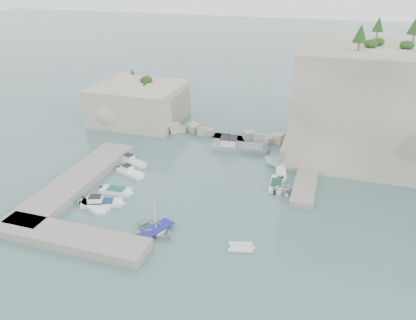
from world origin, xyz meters
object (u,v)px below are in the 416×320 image
(motorboat_d, at_px, (102,205))
(tender_east_b, at_px, (276,186))
(tender_east_a, at_px, (283,192))
(motorboat_b, at_px, (131,174))
(motorboat_c, at_px, (116,192))
(inflatable_dinghy, at_px, (240,248))
(motorboat_e, at_px, (94,207))
(rowboat, at_px, (156,232))
(work_boat, at_px, (239,150))
(tender_east_c, at_px, (281,175))
(tender_east_d, at_px, (279,167))
(motorboat_a, at_px, (132,164))

(motorboat_d, height_order, tender_east_b, motorboat_d)
(tender_east_a, bearing_deg, motorboat_b, 72.87)
(motorboat_c, relative_size, inflatable_dinghy, 1.58)
(motorboat_e, relative_size, rowboat, 0.95)
(tender_east_a, height_order, work_boat, work_boat)
(motorboat_c, relative_size, tender_east_a, 1.40)
(inflatable_dinghy, bearing_deg, motorboat_b, 134.96)
(motorboat_e, distance_m, tender_east_c, 26.54)
(rowboat, xyz_separation_m, tender_east_d, (10.94, 20.74, 0.00))
(rowboat, relative_size, work_boat, 0.50)
(motorboat_c, relative_size, tender_east_c, 1.10)
(motorboat_d, height_order, tender_east_c, motorboat_d)
(motorboat_b, height_order, work_boat, work_boat)
(tender_east_c, relative_size, tender_east_d, 0.91)
(rowboat, bearing_deg, tender_east_a, -19.94)
(tender_east_b, distance_m, tender_east_c, 3.47)
(motorboat_c, bearing_deg, tender_east_d, 32.14)
(motorboat_b, relative_size, motorboat_e, 1.04)
(motorboat_d, relative_size, tender_east_a, 1.71)
(tender_east_d, bearing_deg, motorboat_c, 131.09)
(tender_east_a, relative_size, work_boat, 0.33)
(motorboat_b, bearing_deg, inflatable_dinghy, -11.40)
(rowboat, xyz_separation_m, tender_east_c, (11.59, 18.39, 0.00))
(inflatable_dinghy, bearing_deg, work_boat, 90.28)
(motorboat_d, xyz_separation_m, inflatable_dinghy, (18.92, -3.22, 0.00))
(motorboat_a, distance_m, work_boat, 17.69)
(motorboat_a, relative_size, tender_east_c, 1.27)
(motorboat_b, distance_m, rowboat, 15.21)
(rowboat, relative_size, tender_east_d, 1.06)
(motorboat_b, distance_m, tender_east_a, 22.14)
(tender_east_d, relative_size, work_boat, 0.47)
(tender_east_a, xyz_separation_m, tender_east_c, (-1.05, 4.85, 0.00))
(tender_east_c, distance_m, work_boat, 10.45)
(motorboat_b, bearing_deg, motorboat_e, -71.35)
(tender_east_a, height_order, tender_east_d, tender_east_d)
(motorboat_a, relative_size, motorboat_b, 1.10)
(motorboat_b, xyz_separation_m, motorboat_d, (0.41, -8.61, 0.00))
(motorboat_a, xyz_separation_m, tender_east_b, (22.30, -0.27, 0.00))
(rowboat, xyz_separation_m, tender_east_a, (12.64, 13.54, 0.00))
(tender_east_a, xyz_separation_m, tender_east_d, (-1.71, 7.20, 0.00))
(inflatable_dinghy, height_order, tender_east_a, tender_east_a)
(motorboat_d, xyz_separation_m, work_boat, (12.72, 21.91, 0.00))
(motorboat_b, height_order, motorboat_e, motorboat_b)
(inflatable_dinghy, relative_size, tender_east_c, 0.70)
(motorboat_d, bearing_deg, motorboat_c, 67.09)
(motorboat_e, relative_size, tender_east_a, 1.42)
(tender_east_a, bearing_deg, tender_east_c, -9.02)
(tender_east_a, bearing_deg, motorboat_a, 64.70)
(motorboat_a, distance_m, inflatable_dinghy, 25.66)
(tender_east_d, bearing_deg, rowboat, 157.84)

